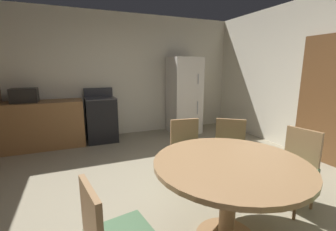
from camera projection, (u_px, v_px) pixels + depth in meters
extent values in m
plane|color=gray|center=(170.00, 199.00, 2.69)|extent=(14.00, 14.00, 0.00)
cube|color=silver|center=(118.00, 76.00, 5.14)|extent=(5.92, 0.12, 2.70)
cube|color=silver|center=(324.00, 79.00, 3.73)|extent=(0.12, 5.51, 2.70)
cube|color=olive|center=(32.00, 126.00, 4.31)|extent=(1.86, 0.60, 0.90)
cube|color=black|center=(101.00, 120.00, 4.79)|extent=(0.60, 0.60, 0.90)
cube|color=#38383D|center=(100.00, 98.00, 4.69)|extent=(0.60, 0.60, 0.02)
cube|color=#38383D|center=(98.00, 92.00, 4.93)|extent=(0.60, 0.04, 0.18)
cube|color=silver|center=(184.00, 96.00, 5.38)|extent=(0.68, 0.66, 1.76)
cylinder|color=#B2B2B7|center=(198.00, 79.00, 5.06)|extent=(0.02, 0.02, 0.22)
cylinder|color=#B2B2B7|center=(198.00, 108.00, 5.19)|extent=(0.02, 0.02, 0.30)
cube|color=black|center=(24.00, 95.00, 4.17)|extent=(0.44, 0.32, 0.26)
cube|color=brown|center=(323.00, 100.00, 3.66)|extent=(0.05, 0.84, 2.04)
cylinder|color=#9E754C|center=(228.00, 204.00, 1.99)|extent=(0.14, 0.14, 0.72)
cylinder|color=#9E754C|center=(230.00, 163.00, 1.91)|extent=(1.29, 1.29, 0.04)
cylinder|color=#9E754C|center=(296.00, 200.00, 2.29)|extent=(0.03, 0.03, 0.43)
cylinder|color=#9E754C|center=(266.00, 186.00, 2.58)|extent=(0.03, 0.03, 0.43)
cylinder|color=#9E754C|center=(313.00, 191.00, 2.47)|extent=(0.03, 0.03, 0.43)
cylinder|color=#9E754C|center=(283.00, 178.00, 2.75)|extent=(0.03, 0.03, 0.43)
cube|color=#4C704C|center=(291.00, 169.00, 2.47)|extent=(0.46, 0.46, 0.05)
cube|color=#9E754C|center=(303.00, 147.00, 2.53)|extent=(0.10, 0.38, 0.42)
cylinder|color=#9E754C|center=(206.00, 176.00, 2.82)|extent=(0.03, 0.03, 0.43)
cylinder|color=#9E754C|center=(180.00, 179.00, 2.73)|extent=(0.03, 0.03, 0.43)
cylinder|color=#9E754C|center=(196.00, 165.00, 3.14)|extent=(0.03, 0.03, 0.43)
cylinder|color=#9E754C|center=(172.00, 168.00, 3.05)|extent=(0.03, 0.03, 0.43)
cube|color=#4C704C|center=(189.00, 154.00, 2.88)|extent=(0.45, 0.45, 0.05)
cube|color=#9E754C|center=(184.00, 135.00, 3.01)|extent=(0.38, 0.08, 0.42)
cylinder|color=#9E754C|center=(243.00, 179.00, 2.73)|extent=(0.03, 0.03, 0.43)
cylinder|color=#9E754C|center=(214.00, 176.00, 2.82)|extent=(0.03, 0.03, 0.43)
cylinder|color=#9E754C|center=(241.00, 168.00, 3.05)|extent=(0.03, 0.03, 0.43)
cylinder|color=#9E754C|center=(216.00, 165.00, 3.14)|extent=(0.03, 0.03, 0.43)
cube|color=#4C704C|center=(229.00, 154.00, 2.88)|extent=(0.56, 0.56, 0.05)
cube|color=#9E754C|center=(230.00, 134.00, 3.01)|extent=(0.32, 0.26, 0.42)
cube|color=#9E754C|center=(91.00, 220.00, 1.32)|extent=(0.10, 0.38, 0.42)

